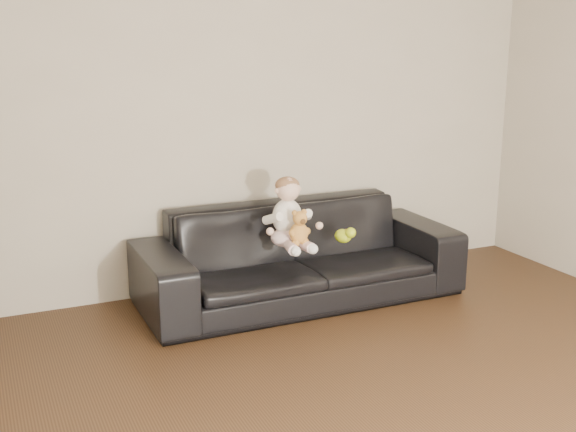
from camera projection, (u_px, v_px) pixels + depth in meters
name	position (u px, v px, depth m)	size (l,w,h in m)	color
wall_back	(238.00, 117.00, 5.34)	(5.00, 5.00, 0.00)	#B3A996
sofa	(300.00, 254.00, 5.24)	(2.32, 0.91, 0.68)	black
baby	(289.00, 217.00, 4.99)	(0.34, 0.42, 0.50)	#F6D0D2
teddy_bear	(299.00, 228.00, 4.88)	(0.13, 0.14, 0.24)	#C58638
toy_green	(343.00, 236.00, 5.14)	(0.12, 0.14, 0.10)	#B1CB17
toy_rattle	(346.00, 235.00, 5.22)	(0.07, 0.07, 0.07)	orange
toy_blue_disc	(344.00, 239.00, 5.22)	(0.09, 0.09, 0.01)	blue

